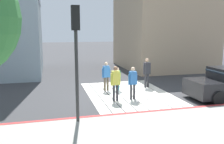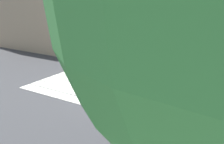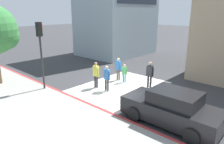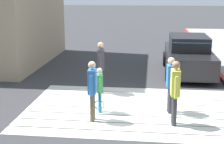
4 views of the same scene
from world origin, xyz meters
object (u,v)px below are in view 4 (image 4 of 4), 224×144
Objects in this scene: car_parked_near_curb at (188,56)px; pedestrian_adult_side at (175,88)px; pedestrian_adult_lead at (171,81)px; pedestrian_teen_behind at (101,64)px; pedestrian_child_with_racket at (100,88)px; pedestrian_adult_trailing at (92,87)px.

car_parked_near_curb is 5.84m from pedestrian_adult_side.
pedestrian_adult_side is at bearing 94.50° from pedestrian_adult_lead.
pedestrian_child_with_racket is at bearing 97.45° from pedestrian_teen_behind.
pedestrian_child_with_racket is at bearing 6.07° from pedestrian_adult_lead.
pedestrian_adult_side is at bearing 131.83° from pedestrian_teen_behind.
pedestrian_teen_behind is (3.22, 3.18, 0.29)m from car_parked_near_curb.
pedestrian_adult_lead is 0.95× the size of pedestrian_adult_side.
pedestrian_child_with_racket is (-0.10, -0.64, -0.21)m from pedestrian_adult_trailing.
pedestrian_teen_behind is (2.24, -1.69, 0.08)m from pedestrian_adult_lead.
pedestrian_child_with_racket is (2.07, -0.69, -0.26)m from pedestrian_adult_side.
pedestrian_adult_lead is at bearing -157.82° from pedestrian_adult_trailing.
pedestrian_adult_side is (-0.07, 0.90, 0.05)m from pedestrian_adult_lead.
pedestrian_adult_lead is 2.26m from pedestrian_adult_trailing.
pedestrian_child_with_racket is (-0.25, 1.90, -0.28)m from pedestrian_teen_behind.
pedestrian_adult_side is 3.47m from pedestrian_teen_behind.
pedestrian_adult_lead is 0.91m from pedestrian_adult_side.
pedestrian_teen_behind is at bearing -82.55° from pedestrian_child_with_racket.
pedestrian_adult_side is at bearing 178.76° from pedestrian_adult_trailing.
car_parked_near_curb is at bearing -118.27° from pedestrian_adult_trailing.
pedestrian_teen_behind reaches higher than pedestrian_adult_side.
car_parked_near_curb is 2.64× the size of pedestrian_adult_lead.
pedestrian_adult_lead reaches higher than pedestrian_child_with_racket.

